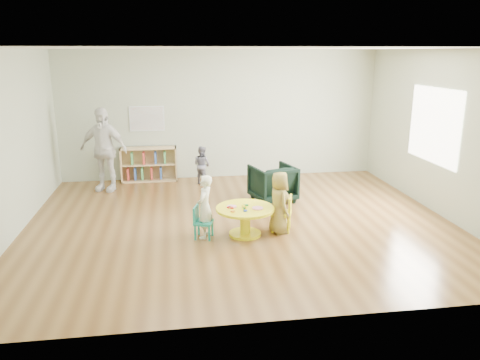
{
  "coord_description": "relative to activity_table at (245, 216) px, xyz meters",
  "views": [
    {
      "loc": [
        -1.06,
        -7.27,
        2.76
      ],
      "look_at": [
        -0.04,
        -0.3,
        0.81
      ],
      "focal_mm": 35.0,
      "sensor_mm": 36.0,
      "label": 1
    }
  ],
  "objects": [
    {
      "name": "kid_chair_left",
      "position": [
        -0.68,
        -0.02,
        -0.04
      ],
      "size": [
        0.34,
        0.34,
        0.51
      ],
      "rotation": [
        0.0,
        0.0,
        -1.87
      ],
      "color": "teal",
      "rests_on": "ground"
    },
    {
      "name": "kid_chair_right",
      "position": [
        0.64,
        0.09,
        -0.0
      ],
      "size": [
        0.39,
        0.39,
        0.57
      ],
      "rotation": [
        0.0,
        0.0,
        1.24
      ],
      "color": "yellow",
      "rests_on": "ground"
    },
    {
      "name": "child_right",
      "position": [
        0.54,
        0.04,
        0.18
      ],
      "size": [
        0.38,
        0.52,
        0.98
      ],
      "primitive_type": "imported",
      "rotation": [
        0.0,
        0.0,
        1.73
      ],
      "color": "yellow",
      "rests_on": "ground"
    },
    {
      "name": "activity_table",
      "position": [
        0.0,
        0.0,
        0.0
      ],
      "size": [
        0.9,
        0.9,
        0.49
      ],
      "rotation": [
        0.0,
        0.0,
        0.25
      ],
      "color": "yellow",
      "rests_on": "ground"
    },
    {
      "name": "alphabet_poster",
      "position": [
        -1.59,
        3.56,
        1.04
      ],
      "size": [
        0.74,
        0.01,
        0.54
      ],
      "color": "white",
      "rests_on": "ground"
    },
    {
      "name": "child_left",
      "position": [
        -0.62,
        0.01,
        0.18
      ],
      "size": [
        0.35,
        0.42,
        0.98
      ],
      "primitive_type": "imported",
      "rotation": [
        0.0,
        0.0,
        -1.97
      ],
      "color": "white",
      "rests_on": "ground"
    },
    {
      "name": "bookshelf",
      "position": [
        -1.61,
        3.43,
        0.05
      ],
      "size": [
        1.2,
        0.3,
        0.75
      ],
      "color": "tan",
      "rests_on": "ground"
    },
    {
      "name": "toddler",
      "position": [
        -0.46,
        3.03,
        0.1
      ],
      "size": [
        0.5,
        0.5,
        0.82
      ],
      "primitive_type": "imported",
      "rotation": [
        0.0,
        0.0,
        2.4
      ],
      "color": "#161838",
      "rests_on": "ground"
    },
    {
      "name": "adult_caretaker",
      "position": [
        -2.45,
        2.83,
        0.54
      ],
      "size": [
        1.08,
        0.72,
        1.7
      ],
      "primitive_type": "imported",
      "rotation": [
        0.0,
        0.0,
        -0.34
      ],
      "color": "white",
      "rests_on": "ground"
    },
    {
      "name": "room",
      "position": [
        0.02,
        0.58,
        1.58
      ],
      "size": [
        7.1,
        7.0,
        2.8
      ],
      "color": "brown",
      "rests_on": "ground"
    },
    {
      "name": "armchair",
      "position": [
        0.79,
        1.63,
        0.04
      ],
      "size": [
        0.92,
        0.93,
        0.69
      ],
      "primitive_type": "imported",
      "rotation": [
        0.0,
        0.0,
        3.41
      ],
      "color": "black",
      "rests_on": "ground"
    }
  ]
}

